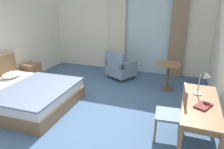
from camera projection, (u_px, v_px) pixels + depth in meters
name	position (u px, v px, depth m)	size (l,w,h in m)	color
ground	(80.00, 119.00, 4.26)	(5.90, 7.38, 0.10)	#426084
wall_back	(127.00, 30.00, 6.81)	(5.50, 0.12, 2.77)	silver
balcony_glass_door	(147.00, 36.00, 6.57)	(1.47, 0.02, 2.43)	silver
curtain_panel_left	(118.00, 33.00, 6.77)	(0.54, 0.10, 2.60)	beige
curtain_panel_right	(177.00, 36.00, 6.14)	(0.45, 0.10, 2.60)	#897056
bed	(23.00, 95.00, 4.66)	(2.22, 1.92, 0.98)	olive
nightstand	(32.00, 72.00, 6.10)	(0.43, 0.44, 0.54)	olive
writing_desk	(200.00, 107.00, 3.26)	(0.58, 1.56, 0.75)	olive
desk_chair	(175.00, 111.00, 3.39)	(0.50, 0.51, 0.99)	gray
desk_lamp	(204.00, 79.00, 3.34)	(0.24, 0.22, 0.47)	#B7B2A8
closed_book	(203.00, 106.00, 3.10)	(0.18, 0.30, 0.03)	maroon
armchair_by_window	(120.00, 67.00, 6.28)	(0.98, 0.96, 0.88)	gray
round_cafe_table	(168.00, 71.00, 5.43)	(0.64, 0.64, 0.72)	olive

